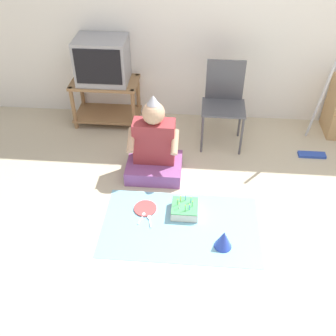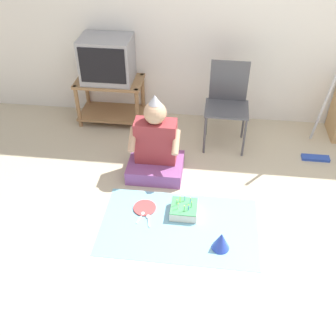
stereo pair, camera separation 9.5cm
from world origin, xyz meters
The scene contains 13 objects.
ground_plane centered at (0.00, 0.00, 0.00)m, with size 16.00×16.00×0.00m, color beige.
wall_back centered at (0.00, 1.96, 1.27)m, with size 6.40×0.06×2.55m.
tv_stand centered at (-1.49, 1.72, 0.31)m, with size 0.74×0.43×0.51m.
tv centered at (-1.49, 1.72, 0.75)m, with size 0.54×0.41×0.48m.
folding_chair centered at (-0.19, 1.44, 0.51)m, with size 0.45×0.39×0.88m.
dust_mop centered at (0.76, 1.30, 0.35)m, with size 0.28×0.40×1.21m.
person_seated centered at (-0.85, 0.81, 0.28)m, with size 0.53×0.44×0.84m.
party_cloth centered at (-0.55, 0.11, 0.00)m, with size 1.33×0.80×0.01m.
birthday_cake centered at (-0.52, 0.26, 0.05)m, with size 0.23×0.23×0.15m.
party_hat_blue centered at (-0.20, -0.09, 0.09)m, with size 0.14×0.14×0.16m.
paper_plate centered at (-0.87, 0.28, 0.01)m, with size 0.20×0.20×0.01m.
plastic_spoon_near centered at (-0.88, 0.19, 0.01)m, with size 0.06×0.14×0.01m.
plastic_spoon_far centered at (-0.82, 0.16, 0.01)m, with size 0.05×0.14×0.01m.
Camera 2 is at (-0.37, -2.18, 2.48)m, focal length 42.00 mm.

